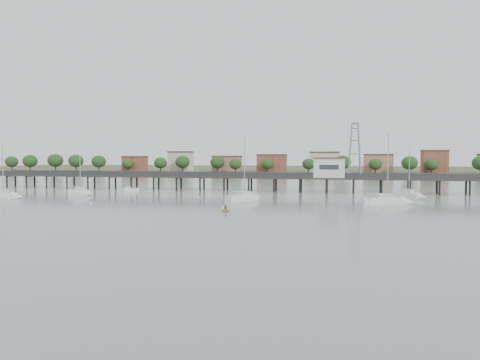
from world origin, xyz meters
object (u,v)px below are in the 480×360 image
object	(u,v)px
sailboat_a	(7,196)
lattice_tower	(355,151)
yellow_dinghy	(225,212)
sailboat_c	(248,197)
white_tender	(131,190)
pier	(238,177)
sailboat_e	(412,196)
sailboat_d	(393,201)
sailboat_b	(82,193)

from	to	relation	value
sailboat_a	lattice_tower	bearing A→B (deg)	14.11
sailboat_a	yellow_dinghy	bearing A→B (deg)	-23.07
sailboat_c	white_tender	bearing A→B (deg)	100.06
pier	sailboat_e	bearing A→B (deg)	-17.23
pier	sailboat_a	xyz separation A→B (m)	(-45.93, -34.73, -3.15)
sailboat_d	yellow_dinghy	bearing A→B (deg)	-160.71
sailboat_a	sailboat_e	bearing A→B (deg)	3.10
pier	yellow_dinghy	world-z (taller)	pier
sailboat_c	yellow_dinghy	xyz separation A→B (m)	(0.43, -21.13, -0.63)
sailboat_b	yellow_dinghy	distance (m)	49.34
lattice_tower	sailboat_b	size ratio (longest dim) A/B	1.53
sailboat_c	sailboat_e	xyz separation A→B (m)	(35.68, 12.58, 0.01)
sailboat_c	sailboat_a	xyz separation A→B (m)	(-54.38, -8.46, 0.01)
sailboat_a	sailboat_e	world-z (taller)	sailboat_a
lattice_tower	white_tender	size ratio (longest dim) A/B	3.49
sailboat_b	sailboat_e	size ratio (longest dim) A/B	0.80
lattice_tower	sailboat_c	world-z (taller)	lattice_tower
sailboat_c	sailboat_b	bearing A→B (deg)	120.59
sailboat_c	yellow_dinghy	bearing A→B (deg)	-143.95
lattice_tower	sailboat_b	distance (m)	70.26
sailboat_b	yellow_dinghy	world-z (taller)	sailboat_b
pier	sailboat_a	world-z (taller)	sailboat_a
sailboat_a	sailboat_e	xyz separation A→B (m)	(90.06, 21.05, 0.00)
white_tender	sailboat_b	bearing A→B (deg)	-140.93
lattice_tower	sailboat_e	size ratio (longest dim) A/B	1.22
sailboat_e	white_tender	distance (m)	71.73
sailboat_a	sailboat_b	xyz separation A→B (m)	(11.89, 11.64, 0.02)
sailboat_c	white_tender	world-z (taller)	sailboat_c
sailboat_c	sailboat_d	xyz separation A→B (m)	(30.24, -1.92, -0.00)
pier	sailboat_c	world-z (taller)	sailboat_c
yellow_dinghy	pier	bearing A→B (deg)	85.09
lattice_tower	sailboat_e	bearing A→B (deg)	-47.29
sailboat_d	white_tender	distance (m)	68.72
pier	sailboat_b	bearing A→B (deg)	-145.85
sailboat_a	sailboat_d	bearing A→B (deg)	-5.63
sailboat_c	yellow_dinghy	world-z (taller)	sailboat_c
lattice_tower	sailboat_b	bearing A→B (deg)	-160.59
pier	white_tender	world-z (taller)	pier
white_tender	pier	bearing A→B (deg)	-5.56
sailboat_d	white_tender	xyz separation A→B (m)	(-66.17, 18.53, -0.14)
sailboat_a	sailboat_b	distance (m)	16.64
lattice_tower	yellow_dinghy	bearing A→B (deg)	-115.50
yellow_dinghy	sailboat_a	bearing A→B (deg)	151.46
sailboat_a	white_tender	bearing A→B (deg)	43.61
sailboat_c	sailboat_e	size ratio (longest dim) A/B	1.17
sailboat_c	sailboat_d	world-z (taller)	sailboat_d
sailboat_b	sailboat_e	world-z (taller)	sailboat_e
pier	sailboat_e	xyz separation A→B (m)	(44.13, -13.68, -3.15)
sailboat_d	yellow_dinghy	world-z (taller)	sailboat_d
sailboat_e	yellow_dinghy	distance (m)	48.78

